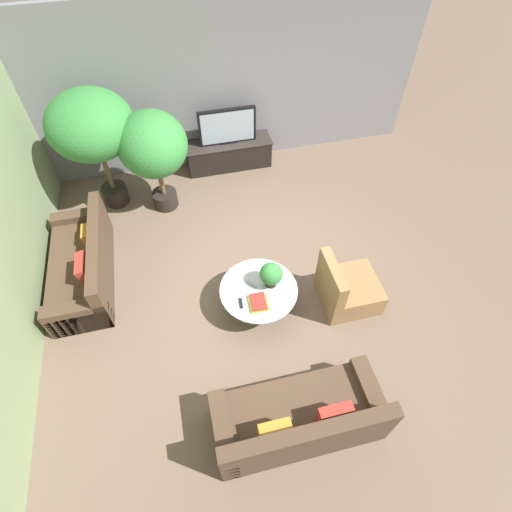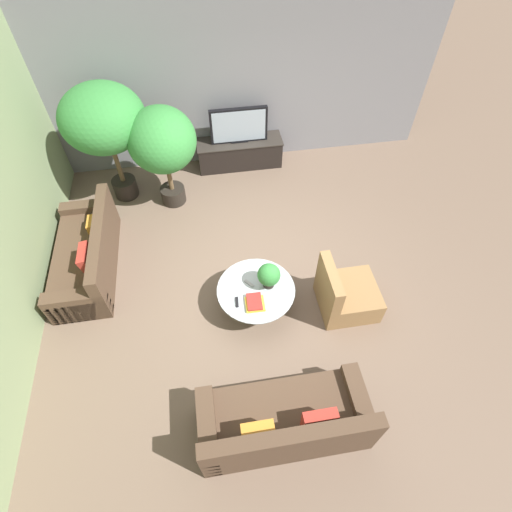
{
  "view_description": "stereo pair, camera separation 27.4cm",
  "coord_description": "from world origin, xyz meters",
  "px_view_note": "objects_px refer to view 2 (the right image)",
  "views": [
    {
      "loc": [
        -0.93,
        -3.44,
        5.04
      ],
      "look_at": [
        -0.08,
        0.11,
        0.55
      ],
      "focal_mm": 28.0,
      "sensor_mm": 36.0,
      "label": 1
    },
    {
      "loc": [
        -0.66,
        -3.5,
        5.04
      ],
      "look_at": [
        -0.08,
        0.11,
        0.55
      ],
      "focal_mm": 28.0,
      "sensor_mm": 36.0,
      "label": 2
    }
  ],
  "objects_px": {
    "media_console": "(240,153)",
    "potted_palm_tall": "(103,121)",
    "television": "(239,126)",
    "couch_by_wall": "(88,256)",
    "potted_palm_corner": "(162,143)",
    "armchair_wicker": "(345,295)",
    "potted_plant_tabletop": "(269,275)",
    "couch_near_entry": "(285,422)",
    "coffee_table": "(256,294)"
  },
  "relations": [
    {
      "from": "media_console",
      "to": "potted_palm_tall",
      "type": "relative_size",
      "value": 0.78
    },
    {
      "from": "television",
      "to": "couch_by_wall",
      "type": "height_order",
      "value": "television"
    },
    {
      "from": "media_console",
      "to": "potted_palm_corner",
      "type": "relative_size",
      "value": 0.89
    },
    {
      "from": "armchair_wicker",
      "to": "media_console",
      "type": "bearing_deg",
      "value": 16.53
    },
    {
      "from": "potted_plant_tabletop",
      "to": "media_console",
      "type": "bearing_deg",
      "value": 89.44
    },
    {
      "from": "couch_near_entry",
      "to": "potted_plant_tabletop",
      "type": "height_order",
      "value": "couch_near_entry"
    },
    {
      "from": "armchair_wicker",
      "to": "potted_palm_corner",
      "type": "height_order",
      "value": "potted_palm_corner"
    },
    {
      "from": "television",
      "to": "couch_near_entry",
      "type": "relative_size",
      "value": 0.54
    },
    {
      "from": "armchair_wicker",
      "to": "potted_palm_tall",
      "type": "height_order",
      "value": "potted_palm_tall"
    },
    {
      "from": "media_console",
      "to": "couch_near_entry",
      "type": "height_order",
      "value": "couch_near_entry"
    },
    {
      "from": "coffee_table",
      "to": "potted_plant_tabletop",
      "type": "relative_size",
      "value": 2.74
    },
    {
      "from": "television",
      "to": "armchair_wicker",
      "type": "relative_size",
      "value": 1.23
    },
    {
      "from": "coffee_table",
      "to": "couch_near_entry",
      "type": "bearing_deg",
      "value": -88.47
    },
    {
      "from": "armchair_wicker",
      "to": "potted_palm_corner",
      "type": "xyz_separation_m",
      "value": [
        -2.38,
        2.67,
        0.97
      ]
    },
    {
      "from": "couch_near_entry",
      "to": "potted_plant_tabletop",
      "type": "distance_m",
      "value": 1.86
    },
    {
      "from": "coffee_table",
      "to": "armchair_wicker",
      "type": "height_order",
      "value": "armchair_wicker"
    },
    {
      "from": "media_console",
      "to": "potted_palm_tall",
      "type": "xyz_separation_m",
      "value": [
        -2.19,
        -0.54,
        1.25
      ]
    },
    {
      "from": "media_console",
      "to": "coffee_table",
      "type": "height_order",
      "value": "media_console"
    },
    {
      "from": "potted_palm_corner",
      "to": "potted_plant_tabletop",
      "type": "xyz_separation_m",
      "value": [
        1.3,
        -2.44,
        -0.59
      ]
    },
    {
      "from": "potted_palm_tall",
      "to": "potted_plant_tabletop",
      "type": "distance_m",
      "value": 3.6
    },
    {
      "from": "media_console",
      "to": "armchair_wicker",
      "type": "bearing_deg",
      "value": -73.47
    },
    {
      "from": "potted_plant_tabletop",
      "to": "coffee_table",
      "type": "bearing_deg",
      "value": -166.35
    },
    {
      "from": "couch_by_wall",
      "to": "potted_palm_tall",
      "type": "bearing_deg",
      "value": 164.28
    },
    {
      "from": "television",
      "to": "couch_by_wall",
      "type": "bearing_deg",
      "value": -140.39
    },
    {
      "from": "television",
      "to": "potted_plant_tabletop",
      "type": "distance_m",
      "value": 3.29
    },
    {
      "from": "couch_by_wall",
      "to": "potted_palm_corner",
      "type": "distance_m",
      "value": 2.13
    },
    {
      "from": "media_console",
      "to": "potted_palm_corner",
      "type": "distance_m",
      "value": 1.85
    },
    {
      "from": "coffee_table",
      "to": "armchair_wicker",
      "type": "xyz_separation_m",
      "value": [
        1.26,
        -0.19,
        -0.03
      ]
    },
    {
      "from": "coffee_table",
      "to": "potted_plant_tabletop",
      "type": "height_order",
      "value": "potted_plant_tabletop"
    },
    {
      "from": "television",
      "to": "potted_plant_tabletop",
      "type": "relative_size",
      "value": 2.64
    },
    {
      "from": "media_console",
      "to": "couch_near_entry",
      "type": "bearing_deg",
      "value": -91.9
    },
    {
      "from": "television",
      "to": "coffee_table",
      "type": "xyz_separation_m",
      "value": [
        -0.22,
        -3.33,
        -0.58
      ]
    },
    {
      "from": "couch_by_wall",
      "to": "armchair_wicker",
      "type": "relative_size",
      "value": 2.32
    },
    {
      "from": "armchair_wicker",
      "to": "potted_plant_tabletop",
      "type": "relative_size",
      "value": 2.14
    },
    {
      "from": "television",
      "to": "potted_palm_corner",
      "type": "height_order",
      "value": "potted_palm_corner"
    },
    {
      "from": "media_console",
      "to": "armchair_wicker",
      "type": "relative_size",
      "value": 1.9
    },
    {
      "from": "television",
      "to": "couch_near_entry",
      "type": "distance_m",
      "value": 5.14
    },
    {
      "from": "couch_near_entry",
      "to": "potted_palm_tall",
      "type": "height_order",
      "value": "potted_palm_tall"
    },
    {
      "from": "couch_by_wall",
      "to": "potted_plant_tabletop",
      "type": "xyz_separation_m",
      "value": [
        2.63,
        -1.08,
        0.37
      ]
    },
    {
      "from": "coffee_table",
      "to": "couch_by_wall",
      "type": "distance_m",
      "value": 2.69
    },
    {
      "from": "armchair_wicker",
      "to": "potted_palm_corner",
      "type": "distance_m",
      "value": 3.71
    },
    {
      "from": "television",
      "to": "armchair_wicker",
      "type": "distance_m",
      "value": 3.72
    },
    {
      "from": "television",
      "to": "coffee_table",
      "type": "height_order",
      "value": "television"
    },
    {
      "from": "media_console",
      "to": "couch_by_wall",
      "type": "distance_m",
      "value": 3.45
    },
    {
      "from": "coffee_table",
      "to": "armchair_wicker",
      "type": "distance_m",
      "value": 1.28
    },
    {
      "from": "couch_near_entry",
      "to": "coffee_table",
      "type": "bearing_deg",
      "value": -88.47
    },
    {
      "from": "couch_near_entry",
      "to": "potted_palm_tall",
      "type": "xyz_separation_m",
      "value": [
        -2.02,
        4.56,
        1.25
      ]
    },
    {
      "from": "media_console",
      "to": "potted_palm_corner",
      "type": "xyz_separation_m",
      "value": [
        -1.34,
        -0.85,
        0.96
      ]
    },
    {
      "from": "potted_plant_tabletop",
      "to": "couch_near_entry",
      "type": "bearing_deg",
      "value": -94.32
    },
    {
      "from": "media_console",
      "to": "potted_palm_tall",
      "type": "height_order",
      "value": "potted_palm_tall"
    }
  ]
}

